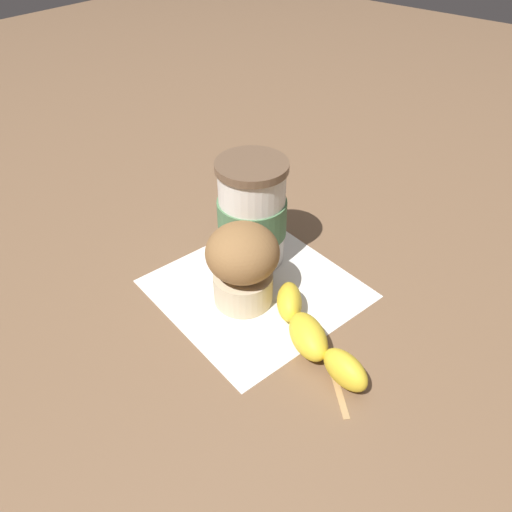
# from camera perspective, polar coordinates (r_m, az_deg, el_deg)

# --- Properties ---
(ground_plane) EXTENTS (3.00, 3.00, 0.00)m
(ground_plane) POSITION_cam_1_polar(r_m,az_deg,el_deg) (0.64, 0.00, -3.78)
(ground_plane) COLOR brown
(paper_napkin) EXTENTS (0.26, 0.26, 0.00)m
(paper_napkin) POSITION_cam_1_polar(r_m,az_deg,el_deg) (0.64, 0.00, -3.73)
(paper_napkin) COLOR white
(paper_napkin) RESTS_ON ground_plane
(coffee_cup) EXTENTS (0.09, 0.09, 0.14)m
(coffee_cup) POSITION_cam_1_polar(r_m,az_deg,el_deg) (0.64, -0.46, 4.90)
(coffee_cup) COLOR silver
(coffee_cup) RESTS_ON paper_napkin
(muffin) EXTENTS (0.09, 0.09, 0.11)m
(muffin) POSITION_cam_1_polar(r_m,az_deg,el_deg) (0.58, -1.32, -0.91)
(muffin) COLOR beige
(muffin) RESTS_ON paper_napkin
(banana) EXTENTS (0.16, 0.10, 0.04)m
(banana) POSITION_cam_1_polar(r_m,az_deg,el_deg) (0.56, 6.45, -8.91)
(banana) COLOR gold
(banana) RESTS_ON paper_napkin
(wooden_stirrer) EXTENTS (0.08, 0.08, 0.00)m
(wooden_stirrer) POSITION_cam_1_polar(r_m,az_deg,el_deg) (0.55, 8.87, -13.16)
(wooden_stirrer) COLOR tan
(wooden_stirrer) RESTS_ON ground_plane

